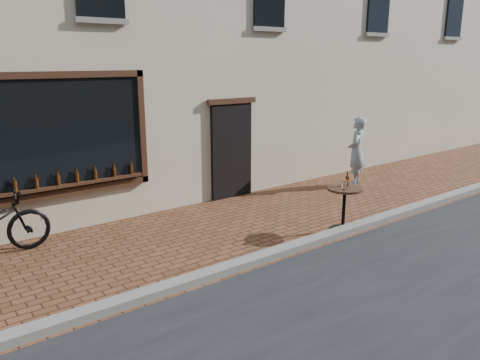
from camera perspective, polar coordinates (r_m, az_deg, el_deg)
ground at (r=7.50m, az=2.95°, el=-10.52°), size 90.00×90.00×0.00m
kerb at (r=7.61m, az=1.97°, el=-9.61°), size 90.00×0.25×0.12m
bistro_table at (r=9.03m, az=12.60°, el=-2.40°), size 0.65×0.65×1.12m
pedestrian at (r=12.39m, az=14.00°, el=3.41°), size 0.77×0.69×1.76m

